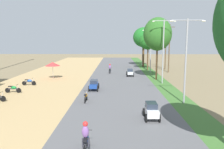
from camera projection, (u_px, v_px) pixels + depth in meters
parked_motorbike_sixth at (13, 88)px, 24.95m from camera, size 1.80×0.54×0.94m
parked_motorbike_seventh at (29, 82)px, 29.11m from camera, size 1.80×0.54×0.94m
vendor_umbrella at (53, 64)px, 33.69m from camera, size 2.20×2.20×2.52m
median_tree_second at (158, 34)px, 32.40m from camera, size 4.06×4.06×9.02m
median_tree_third at (148, 42)px, 43.62m from camera, size 3.39×3.39×7.09m
median_tree_fourth at (144, 37)px, 48.99m from camera, size 4.59×4.59×8.55m
streetlamp_near at (186, 55)px, 20.26m from camera, size 3.16×0.20×7.66m
streetlamp_mid at (163, 48)px, 29.86m from camera, size 3.16×0.20×8.42m
streetlamp_far at (151, 48)px, 40.45m from camera, size 3.16×0.20×7.70m
streetlamp_farthest at (143, 45)px, 52.44m from camera, size 3.16×0.20×7.94m
utility_pole_near at (169, 48)px, 40.59m from camera, size 1.80×0.20×8.64m
utility_pole_far at (166, 47)px, 44.76m from camera, size 1.80×0.20×8.55m
car_hatchback_white at (151, 110)px, 16.61m from camera, size 1.04×2.00×1.23m
car_sedan_blue at (94, 84)px, 26.29m from camera, size 1.10×2.26×1.19m
car_sedan_silver at (130, 72)px, 36.47m from camera, size 1.10×2.26×1.19m
motorbike_foreground_rider at (86, 137)px, 11.75m from camera, size 0.54×1.80×1.66m
motorbike_ahead_second at (86, 96)px, 21.35m from camera, size 0.54×1.80×0.94m
motorbike_ahead_third at (110, 69)px, 39.57m from camera, size 0.54×1.80×1.66m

